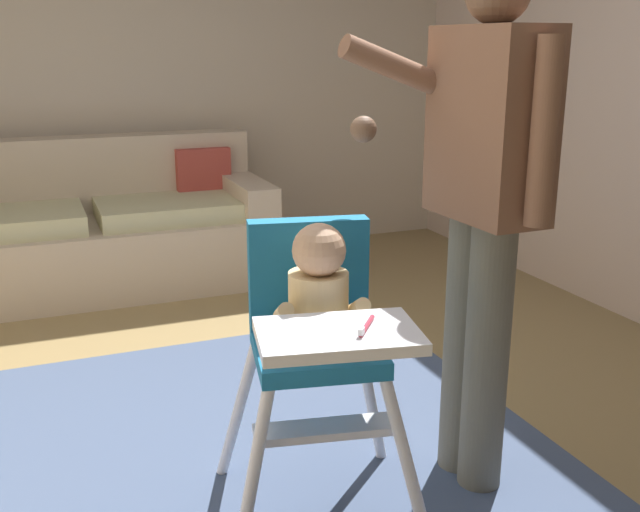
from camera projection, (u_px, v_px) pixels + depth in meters
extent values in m
cube|color=#967B4C|center=(285.00, 472.00, 2.60)|extent=(5.88, 7.11, 0.10)
cube|color=beige|center=(138.00, 45.00, 4.69)|extent=(5.08, 0.06, 2.78)
cube|color=#455574|center=(260.00, 471.00, 2.51)|extent=(2.11, 2.39, 0.01)
cube|color=beige|center=(93.00, 256.00, 4.35)|extent=(2.05, 0.84, 0.40)
cube|color=beige|center=(82.00, 174.00, 4.52)|extent=(2.05, 0.22, 0.46)
cube|color=beige|center=(245.00, 194.00, 4.60)|extent=(0.20, 0.84, 0.20)
cube|color=beige|center=(7.00, 222.00, 4.08)|extent=(0.81, 0.60, 0.11)
cube|color=beige|center=(167.00, 209.00, 4.39)|extent=(0.81, 0.60, 0.11)
cube|color=#B24238|center=(203.00, 175.00, 4.68)|extent=(0.34, 0.11, 0.34)
cylinder|color=white|center=(251.00, 488.00, 1.97)|extent=(0.19, 0.14, 0.53)
cylinder|color=white|center=(409.00, 471.00, 2.05)|extent=(0.14, 0.19, 0.53)
cylinder|color=white|center=(238.00, 410.00, 2.39)|extent=(0.14, 0.19, 0.53)
cylinder|color=white|center=(370.00, 399.00, 2.47)|extent=(0.19, 0.14, 0.53)
cube|color=#1B6C9C|center=(317.00, 351.00, 2.14)|extent=(0.42, 0.42, 0.05)
cube|color=#1B6C9C|center=(308.00, 273.00, 2.23)|extent=(0.37, 0.14, 0.33)
cube|color=white|center=(338.00, 336.00, 1.82)|extent=(0.44, 0.33, 0.03)
cube|color=white|center=(324.00, 430.00, 2.09)|extent=(0.41, 0.18, 0.02)
cylinder|color=#E9C487|center=(318.00, 310.00, 2.09)|extent=(0.20, 0.20, 0.22)
sphere|color=tan|center=(319.00, 250.00, 2.03)|extent=(0.15, 0.15, 0.15)
cylinder|color=#E9C487|center=(283.00, 313.00, 2.03)|extent=(0.07, 0.15, 0.10)
cylinder|color=#E9C487|center=(358.00, 308.00, 2.06)|extent=(0.07, 0.15, 0.10)
cylinder|color=#CC384C|center=(367.00, 326.00, 1.83)|extent=(0.09, 0.11, 0.01)
cube|color=white|center=(361.00, 331.00, 1.77)|extent=(0.02, 0.03, 0.02)
cylinder|color=#686558|center=(465.00, 345.00, 2.44)|extent=(0.14, 0.14, 0.89)
cylinder|color=#686558|center=(486.00, 359.00, 2.33)|extent=(0.14, 0.14, 0.89)
cube|color=brown|center=(490.00, 124.00, 2.18)|extent=(0.21, 0.41, 0.56)
cylinder|color=brown|center=(411.00, 74.00, 2.24)|extent=(0.48, 0.09, 0.23)
sphere|color=brown|center=(364.00, 129.00, 2.22)|extent=(0.08, 0.08, 0.08)
cylinder|color=brown|center=(544.00, 133.00, 1.97)|extent=(0.07, 0.07, 0.51)
sphere|color=orange|center=(359.00, 320.00, 3.67)|extent=(0.16, 0.16, 0.16)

